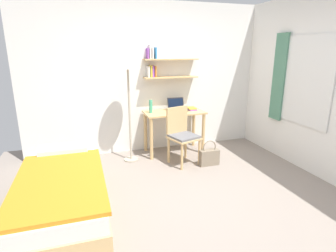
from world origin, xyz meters
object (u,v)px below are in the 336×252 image
(desk, at_px, (174,120))
(handbag, at_px, (209,157))
(bed, at_px, (63,193))
(book_stack, at_px, (191,109))
(standing_lamp, at_px, (128,68))
(water_bottle, at_px, (151,106))
(desk_chair, at_px, (182,133))
(laptop, at_px, (177,107))

(desk, bearing_deg, handbag, -64.28)
(bed, distance_m, book_stack, 2.66)
(standing_lamp, xyz_separation_m, water_bottle, (0.40, 0.16, -0.67))
(desk_chair, bearing_deg, water_bottle, 126.94)
(water_bottle, distance_m, book_stack, 0.76)
(standing_lamp, relative_size, laptop, 5.66)
(bed, relative_size, desk_chair, 2.11)
(standing_lamp, height_order, book_stack, standing_lamp)
(desk, distance_m, laptop, 0.23)
(desk, height_order, standing_lamp, standing_lamp)
(handbag, bearing_deg, laptop, 109.49)
(standing_lamp, height_order, laptop, standing_lamp)
(laptop, bearing_deg, desk, -135.08)
(desk, bearing_deg, desk_chair, -94.30)
(desk_chair, bearing_deg, bed, -152.14)
(water_bottle, bearing_deg, laptop, 5.88)
(desk_chair, distance_m, water_bottle, 0.73)
(bed, height_order, desk_chair, desk_chair)
(desk, distance_m, desk_chair, 0.50)
(laptop, bearing_deg, handbag, -70.51)
(water_bottle, bearing_deg, desk, -2.55)
(water_bottle, height_order, book_stack, water_bottle)
(desk, xyz_separation_m, laptop, (0.07, 0.07, 0.20))
(book_stack, bearing_deg, water_bottle, -178.94)
(bed, xyz_separation_m, handbag, (2.17, 0.70, -0.10))
(bed, height_order, laptop, laptop)
(water_bottle, bearing_deg, handbag, -44.22)
(bed, relative_size, standing_lamp, 1.11)
(desk, bearing_deg, laptop, 44.92)
(desk, distance_m, book_stack, 0.38)
(book_stack, bearing_deg, desk_chair, -126.03)
(desk, xyz_separation_m, water_bottle, (-0.42, 0.02, 0.26))
(laptop, bearing_deg, water_bottle, -174.12)
(desk_chair, height_order, book_stack, desk_chair)
(bed, xyz_separation_m, standing_lamp, (1.01, 1.28, 1.29))
(bed, xyz_separation_m, desk, (1.82, 1.43, 0.37))
(book_stack, bearing_deg, desk, -174.55)
(handbag, bearing_deg, desk, 115.72)
(desk, distance_m, handbag, 0.93)
(bed, xyz_separation_m, water_bottle, (1.40, 1.45, 0.63))
(desk_chair, relative_size, handbag, 2.20)
(desk_chair, height_order, handbag, desk_chair)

